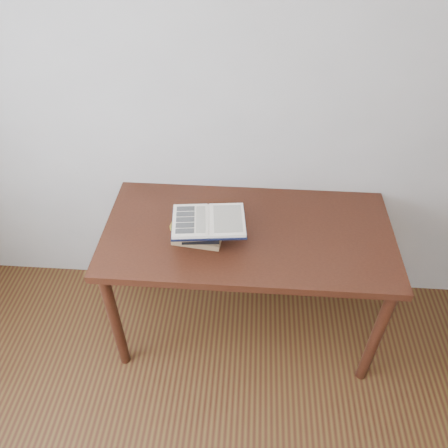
{
  "coord_description": "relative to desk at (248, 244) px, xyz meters",
  "views": [
    {
      "loc": [
        0.09,
        -0.29,
        2.36
      ],
      "look_at": [
        -0.01,
        1.19,
        1.01
      ],
      "focal_mm": 35.0,
      "sensor_mm": 36.0,
      "label": 1
    }
  ],
  "objects": [
    {
      "name": "room_shell",
      "position": [
        -0.18,
        -1.37,
        0.91
      ],
      "size": [
        3.54,
        3.54,
        2.62
      ],
      "color": "silver",
      "rests_on": "ground"
    },
    {
      "name": "desk",
      "position": [
        0.0,
        0.0,
        0.0
      ],
      "size": [
        1.51,
        0.75,
        0.81
      ],
      "color": "#421D10",
      "rests_on": "ground"
    },
    {
      "name": "book_stack",
      "position": [
        -0.25,
        -0.07,
        0.16
      ],
      "size": [
        0.27,
        0.21,
        0.12
      ],
      "color": "#9D8751",
      "rests_on": "desk"
    },
    {
      "name": "open_book",
      "position": [
        -0.19,
        -0.09,
        0.23
      ],
      "size": [
        0.38,
        0.29,
        0.03
      ],
      "rotation": [
        0.0,
        0.0,
        0.11
      ],
      "color": "black",
      "rests_on": "book_stack"
    }
  ]
}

